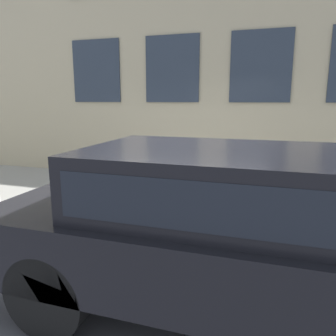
% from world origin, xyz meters
% --- Properties ---
extents(ground_plane, '(80.00, 80.00, 0.00)m').
position_xyz_m(ground_plane, '(0.00, 0.00, 0.00)').
color(ground_plane, '#47474C').
extents(sidewalk, '(3.15, 60.00, 0.17)m').
position_xyz_m(sidewalk, '(1.58, 0.00, 0.09)').
color(sidewalk, '#9E9B93').
rests_on(sidewalk, ground_plane).
extents(fire_hydrant, '(0.33, 0.45, 0.82)m').
position_xyz_m(fire_hydrant, '(0.56, -0.10, 0.59)').
color(fire_hydrant, gray).
rests_on(fire_hydrant, sidewalk).
extents(person, '(0.26, 0.17, 1.07)m').
position_xyz_m(person, '(0.93, 0.66, 0.82)').
color(person, '#232328').
rests_on(person, sidewalk).
extents(parked_truck_charcoal_near, '(1.80, 4.21, 1.57)m').
position_xyz_m(parked_truck_charcoal_near, '(-1.24, -0.89, 0.92)').
color(parked_truck_charcoal_near, black).
rests_on(parked_truck_charcoal_near, ground_plane).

